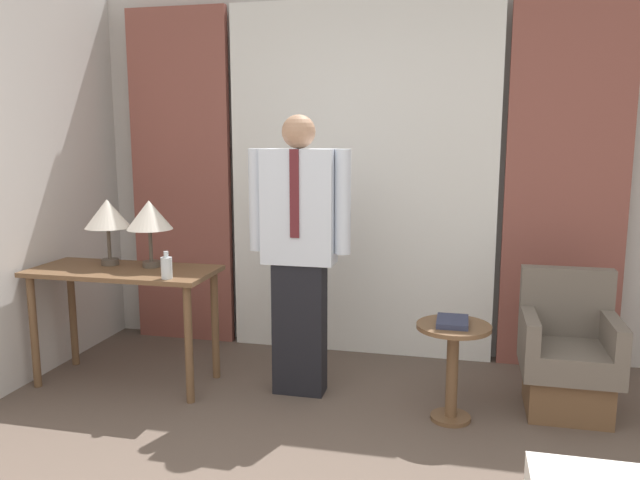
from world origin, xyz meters
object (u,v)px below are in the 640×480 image
at_px(desk, 124,287).
at_px(book, 452,322).
at_px(person, 299,246).
at_px(table_lamp_left, 107,215).
at_px(bottle_near_edge, 167,267).
at_px(side_table, 453,356).
at_px(armchair, 567,358).
at_px(table_lamp_right, 149,217).

height_order(desk, book, desk).
relative_size(desk, person, 0.69).
distance_m(table_lamp_left, bottle_near_edge, 0.68).
relative_size(table_lamp_left, side_table, 0.77).
bearing_deg(armchair, book, -156.79).
distance_m(bottle_near_edge, armchair, 2.46).
bearing_deg(table_lamp_left, armchair, 2.19).
relative_size(armchair, side_table, 1.46).
relative_size(person, book, 7.25).
xyz_separation_m(table_lamp_left, table_lamp_right, (0.30, 0.00, 0.00)).
relative_size(table_lamp_left, bottle_near_edge, 2.63).
bearing_deg(side_table, table_lamp_right, 174.69).
bearing_deg(bottle_near_edge, table_lamp_right, 131.69).
xyz_separation_m(person, armchair, (1.62, 0.10, -0.63)).
relative_size(table_lamp_right, person, 0.25).
distance_m(desk, armchair, 2.81).
xyz_separation_m(side_table, book, (-0.01, 0.01, 0.20)).
bearing_deg(side_table, person, 168.67).
bearing_deg(bottle_near_edge, person, 21.41).
xyz_separation_m(person, side_table, (0.96, -0.19, -0.57)).
distance_m(bottle_near_edge, person, 0.82).
distance_m(bottle_near_edge, side_table, 1.77).
height_order(table_lamp_left, person, person).
height_order(table_lamp_left, bottle_near_edge, table_lamp_left).
bearing_deg(book, desk, 177.87).
xyz_separation_m(table_lamp_right, book, (1.95, -0.18, -0.52)).
height_order(table_lamp_left, book, table_lamp_left).
distance_m(desk, person, 1.20).
bearing_deg(table_lamp_left, table_lamp_right, 0.00).
distance_m(person, book, 1.03).
height_order(table_lamp_left, armchair, table_lamp_left).
bearing_deg(armchair, table_lamp_left, -177.81).
relative_size(table_lamp_left, table_lamp_right, 1.00).
relative_size(table_lamp_right, bottle_near_edge, 2.63).
relative_size(bottle_near_edge, person, 0.10).
xyz_separation_m(bottle_near_edge, side_table, (1.71, 0.10, -0.46)).
xyz_separation_m(table_lamp_left, armchair, (2.93, 0.11, -0.79)).
bearing_deg(person, side_table, -11.33).
height_order(desk, side_table, desk).
bearing_deg(desk, table_lamp_right, 32.78).
height_order(side_table, book, book).
relative_size(side_table, book, 2.37).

